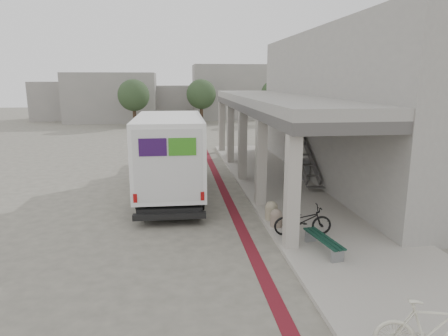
{
  "coord_description": "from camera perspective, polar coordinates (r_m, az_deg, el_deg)",
  "views": [
    {
      "loc": [
        -1.12,
        -13.78,
        4.76
      ],
      "look_at": [
        0.68,
        0.31,
        1.6
      ],
      "focal_mm": 32.0,
      "sensor_mm": 36.0,
      "label": 1
    }
  ],
  "objects": [
    {
      "name": "distant_backdrop",
      "position": [
        49.74,
        -9.42,
        10.01
      ],
      "size": [
        28.0,
        10.0,
        6.5
      ],
      "color": "gray",
      "rests_on": "ground"
    },
    {
      "name": "bench",
      "position": [
        11.48,
        14.02,
        -10.16
      ],
      "size": [
        0.64,
        1.72,
        0.39
      ],
      "rotation": [
        0.0,
        0.0,
        0.16
      ],
      "color": "gray",
      "rests_on": "sidewalk"
    },
    {
      "name": "sidewalk",
      "position": [
        15.44,
        12.51,
        -5.49
      ],
      "size": [
        4.4,
        28.0,
        0.12
      ],
      "primitive_type": "cube",
      "color": "#A0988F",
      "rests_on": "ground"
    },
    {
      "name": "fedex_truck",
      "position": [
        16.64,
        -7.68,
        2.19
      ],
      "size": [
        2.6,
        7.97,
        3.38
      ],
      "rotation": [
        0.0,
        0.0,
        -0.01
      ],
      "color": "black",
      "rests_on": "ground"
    },
    {
      "name": "bicycle_black",
      "position": [
        12.42,
        11.18,
        -7.36
      ],
      "size": [
        1.79,
        0.73,
        0.92
      ],
      "primitive_type": "imported",
      "rotation": [
        0.0,
        0.0,
        1.51
      ],
      "color": "black",
      "rests_on": "sidewalk"
    },
    {
      "name": "utility_cabinet",
      "position": [
        19.28,
        11.39,
        -0.17
      ],
      "size": [
        0.53,
        0.64,
        0.96
      ],
      "primitive_type": "cube",
      "rotation": [
        0.0,
        0.0,
        -0.19
      ],
      "color": "gray",
      "rests_on": "sidewalk"
    },
    {
      "name": "bike_lane_stripe",
      "position": [
        16.62,
        0.34,
        -4.08
      ],
      "size": [
        0.35,
        40.0,
        0.01
      ],
      "primitive_type": "cube",
      "color": "maroon",
      "rests_on": "ground"
    },
    {
      "name": "transit_building",
      "position": [
        19.98,
        16.34,
        8.14
      ],
      "size": [
        7.6,
        17.0,
        7.0
      ],
      "color": "gray",
      "rests_on": "ground"
    },
    {
      "name": "bollard_near",
      "position": [
        13.04,
        7.49,
        -7.07
      ],
      "size": [
        0.38,
        0.38,
        0.58
      ],
      "color": "gray",
      "rests_on": "sidewalk"
    },
    {
      "name": "tree_left",
      "position": [
        41.99,
        -12.79,
        10.08
      ],
      "size": [
        3.2,
        3.2,
        4.8
      ],
      "color": "#38281C",
      "rests_on": "ground"
    },
    {
      "name": "tree_right",
      "position": [
        44.23,
        7.39,
        10.4
      ],
      "size": [
        3.2,
        3.2,
        4.8
      ],
      "color": "#38281C",
      "rests_on": "ground"
    },
    {
      "name": "bollard_far",
      "position": [
        13.64,
        6.78,
        -6.02
      ],
      "size": [
        0.42,
        0.42,
        0.64
      ],
      "color": "gray",
      "rests_on": "sidewalk"
    },
    {
      "name": "ground",
      "position": [
        14.63,
        -2.52,
        -6.46
      ],
      "size": [
        120.0,
        120.0,
        0.0
      ],
      "primitive_type": "plane",
      "color": "#605C53",
      "rests_on": "ground"
    },
    {
      "name": "bicycle_cream",
      "position": [
        7.96,
        27.31,
        -19.94
      ],
      "size": [
        1.88,
        0.95,
        1.09
      ],
      "primitive_type": "imported",
      "rotation": [
        0.0,
        0.0,
        1.31
      ],
      "color": "beige",
      "rests_on": "sidewalk"
    },
    {
      "name": "tree_mid",
      "position": [
        43.92,
        -3.27,
        10.46
      ],
      "size": [
        3.2,
        3.2,
        4.8
      ],
      "color": "#38281C",
      "rests_on": "ground"
    }
  ]
}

